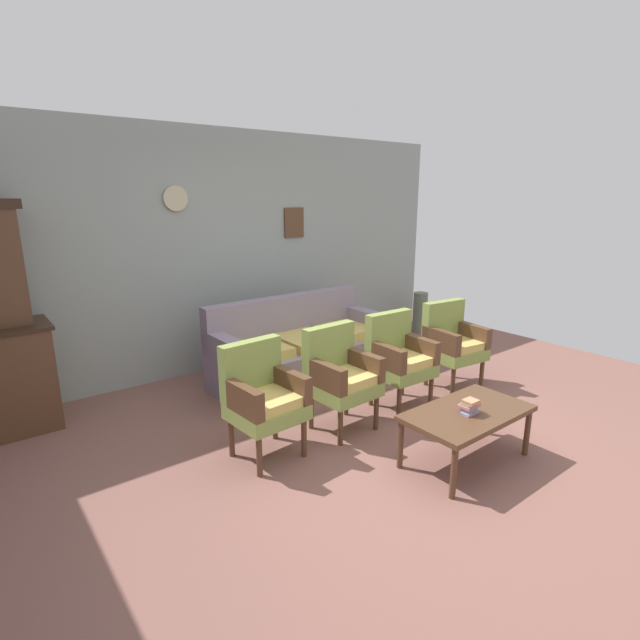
# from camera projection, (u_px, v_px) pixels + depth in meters

# --- Properties ---
(ground_plane) EXTENTS (7.68, 7.68, 0.00)m
(ground_plane) POSITION_uv_depth(u_px,v_px,m) (389.00, 449.00, 3.89)
(ground_plane) COLOR #84564C
(wall_back_with_decor) EXTENTS (6.40, 0.09, 2.70)m
(wall_back_with_decor) POSITION_uv_depth(u_px,v_px,m) (228.00, 252.00, 5.55)
(wall_back_with_decor) COLOR #939E99
(wall_back_with_decor) RESTS_ON ground
(floral_couch) EXTENTS (2.00, 0.82, 0.90)m
(floral_couch) POSITION_uv_depth(u_px,v_px,m) (301.00, 351.00, 5.29)
(floral_couch) COLOR gray
(floral_couch) RESTS_ON ground
(armchair_row_middle) EXTENTS (0.55, 0.52, 0.90)m
(armchair_row_middle) POSITION_uv_depth(u_px,v_px,m) (263.00, 395.00, 3.70)
(armchair_row_middle) COLOR #849947
(armchair_row_middle) RESTS_ON ground
(armchair_near_cabinet) EXTENTS (0.54, 0.51, 0.90)m
(armchair_near_cabinet) POSITION_uv_depth(u_px,v_px,m) (340.00, 374.00, 4.14)
(armchair_near_cabinet) COLOR #849947
(armchair_near_cabinet) RESTS_ON ground
(armchair_near_couch_end) EXTENTS (0.54, 0.51, 0.90)m
(armchair_near_couch_end) POSITION_uv_depth(u_px,v_px,m) (399.00, 356.00, 4.59)
(armchair_near_couch_end) COLOR #849947
(armchair_near_couch_end) RESTS_ON ground
(armchair_by_doorway) EXTENTS (0.57, 0.55, 0.90)m
(armchair_by_doorway) POSITION_uv_depth(u_px,v_px,m) (453.00, 341.00, 5.07)
(armchair_by_doorway) COLOR #849947
(armchair_by_doorway) RESTS_ON ground
(coffee_table) EXTENTS (1.00, 0.56, 0.42)m
(coffee_table) POSITION_uv_depth(u_px,v_px,m) (467.00, 416.00, 3.63)
(coffee_table) COLOR brown
(coffee_table) RESTS_ON ground
(book_stack_on_table) EXTENTS (0.15, 0.12, 0.11)m
(book_stack_on_table) POSITION_uv_depth(u_px,v_px,m) (470.00, 406.00, 3.56)
(book_stack_on_table) COLOR #A48BAF
(book_stack_on_table) RESTS_ON coffee_table
(floor_vase_by_wall) EXTENTS (0.21, 0.21, 0.59)m
(floor_vase_by_wall) POSITION_uv_depth(u_px,v_px,m) (420.00, 312.00, 7.15)
(floor_vase_by_wall) COLOR #616C59
(floor_vase_by_wall) RESTS_ON ground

